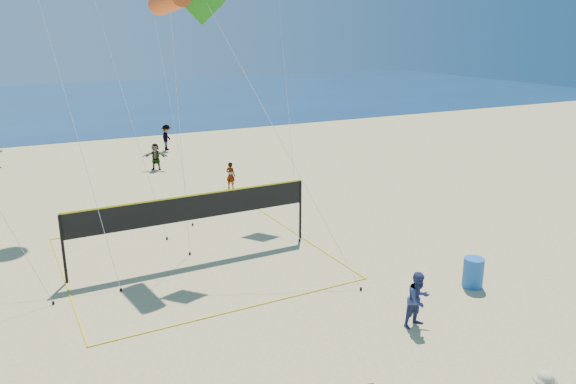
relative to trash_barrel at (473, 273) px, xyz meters
name	(u,v)px	position (x,y,z in m)	size (l,w,h in m)	color
ocean	(50,104)	(-9.14, 57.53, -0.50)	(140.00, 50.00, 0.03)	navy
bystander_a	(418,299)	(-3.37, -1.24, 0.34)	(0.83, 0.64, 1.70)	navy
far_person_1	(156,157)	(-5.67, 21.07, 0.31)	(1.53, 0.49, 1.65)	gray
far_person_2	(231,175)	(-3.04, 15.03, 0.23)	(0.54, 0.35, 1.48)	gray
far_person_4	(167,137)	(-3.56, 26.50, 0.40)	(1.18, 0.68, 1.83)	gray
trash_barrel	(473,273)	(0.00, 0.00, 0.00)	(0.68, 0.68, 1.02)	#1B5AB2
volleyball_net	(193,215)	(-7.72, 6.60, 1.23)	(9.71, 9.56, 2.53)	black
kite_2	(169,0)	(-7.63, 8.51, 8.92)	(1.21, 2.65, 9.99)	#D64F1A
kite_4	(214,17)	(-6.25, 7.57, 8.32)	(3.72, 6.74, 10.22)	#239118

